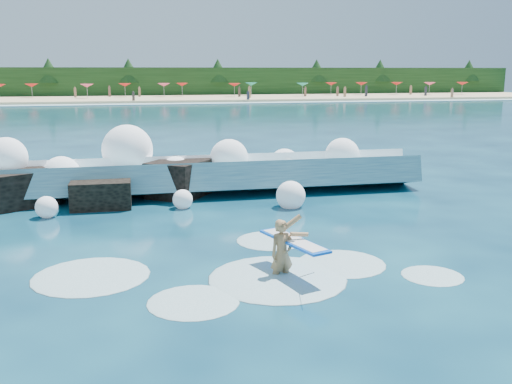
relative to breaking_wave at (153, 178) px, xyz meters
The scene contains 11 objects.
ground 8.10m from the breaking_wave, 82.90° to the right, with size 200.00×200.00×0.00m, color #07243B.
beach 69.99m from the breaking_wave, 89.18° to the left, with size 140.00×20.00×0.40m, color tan.
wet_band 58.99m from the breaking_wave, 89.03° to the left, with size 140.00×5.00×0.08m, color silver.
treeline 80.01m from the breaking_wave, 89.28° to the left, with size 140.00×4.00×5.00m, color black.
breaking_wave is the anchor object (origin of this frame).
rock_cluster 2.34m from the breaking_wave, 157.14° to the right, with size 8.62×3.34×1.50m.
surfer_with_board 9.63m from the breaking_wave, 75.64° to the right, with size 1.15×2.79×1.55m.
wave_spray 0.60m from the breaking_wave, ahead, with size 15.14×5.22×2.59m.
surf_foam 9.10m from the breaking_wave, 80.88° to the right, with size 9.32×5.50×0.15m.
beach_umbrellas 72.01m from the breaking_wave, 88.97° to the left, with size 112.50×6.69×0.50m.
beachgoers 67.08m from the breaking_wave, 91.29° to the left, with size 97.64×13.45×1.94m.
Camera 1 is at (-1.86, -12.78, 4.43)m, focal length 40.00 mm.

